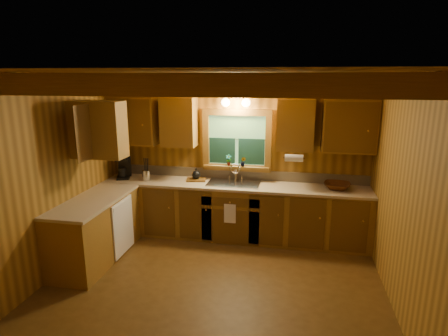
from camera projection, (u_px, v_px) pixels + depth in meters
name	position (u px, v px, depth m)	size (l,w,h in m)	color
room	(211.00, 189.00, 4.26)	(4.20, 4.20, 4.20)	#573915
ceiling_beams	(210.00, 82.00, 3.97)	(4.20, 2.54, 0.18)	brown
base_cabinets	(199.00, 216.00, 5.78)	(4.20, 2.22, 0.86)	brown
countertop	(199.00, 189.00, 5.68)	(4.20, 2.24, 0.04)	tan
backsplash	(237.00, 174.00, 6.13)	(4.20, 0.02, 0.16)	tan
dishwasher_panel	(123.00, 227.00, 5.39)	(0.02, 0.60, 0.80)	white
upper_cabinets	(195.00, 125.00, 5.59)	(4.19, 1.77, 0.78)	brown
window	(237.00, 142.00, 5.98)	(1.12, 0.08, 1.00)	brown
window_sill	(236.00, 167.00, 6.03)	(1.06, 0.14, 0.04)	brown
wall_sconce	(236.00, 102.00, 5.71)	(0.45, 0.21, 0.17)	black
paper_towel_roll	(294.00, 158.00, 5.53)	(0.11, 0.11, 0.27)	white
dish_towel	(230.00, 214.00, 5.65)	(0.18, 0.01, 0.30)	white
sink	(234.00, 186.00, 5.89)	(0.82, 0.48, 0.43)	silver
coffee_maker	(124.00, 168.00, 6.17)	(0.20, 0.26, 0.36)	black
utensil_crock	(146.00, 175.00, 6.06)	(0.13, 0.13, 0.37)	silver
cutting_board	(196.00, 180.00, 6.06)	(0.31, 0.22, 0.03)	#5C3C13
teakettle	(196.00, 175.00, 6.04)	(0.14, 0.14, 0.17)	black
wicker_basket	(337.00, 186.00, 5.59)	(0.39, 0.39, 0.10)	#48230C
potted_plant_left	(229.00, 160.00, 6.01)	(0.10, 0.07, 0.19)	#5C3C13
potted_plant_right	(243.00, 162.00, 5.95)	(0.09, 0.07, 0.16)	#5C3C13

